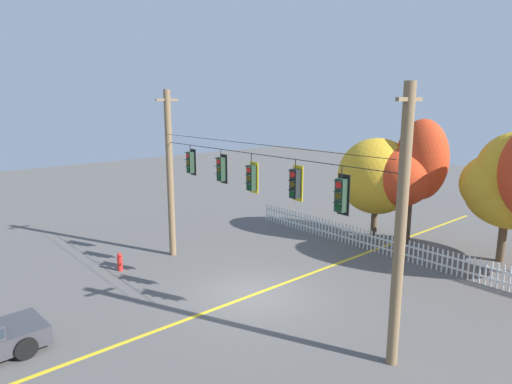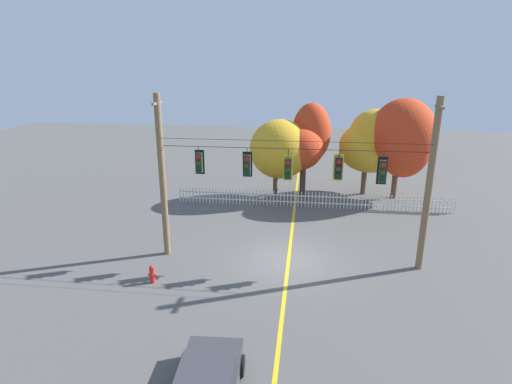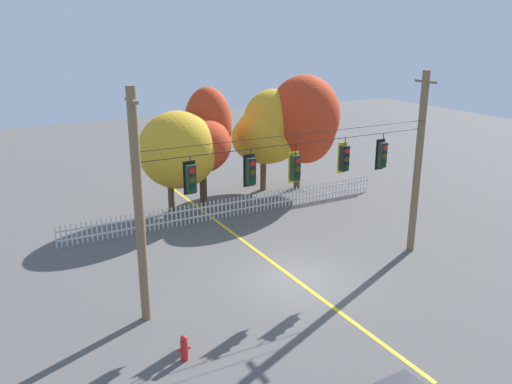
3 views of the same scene
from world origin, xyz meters
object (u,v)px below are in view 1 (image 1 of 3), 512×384
object	(u,v)px
traffic_signal_northbound_secondary	(295,184)
autumn_maple_mid	(409,170)
traffic_signal_southbound_primary	(191,162)
traffic_signal_westbound_side	(252,178)
fire_hydrant	(120,262)
traffic_signal_eastbound_side	(221,169)
autumn_maple_near_fence	(377,176)
traffic_signal_northbound_primary	(341,195)

from	to	relation	value
traffic_signal_northbound_secondary	autumn_maple_mid	xyz separation A→B (m)	(-1.62, 9.78, -0.74)
traffic_signal_southbound_primary	autumn_maple_mid	world-z (taller)	autumn_maple_mid
traffic_signal_westbound_side	fire_hydrant	size ratio (longest dim) A/B	1.81
traffic_signal_southbound_primary	traffic_signal_eastbound_side	size ratio (longest dim) A/B	0.96
traffic_signal_southbound_primary	traffic_signal_eastbound_side	world-z (taller)	same
traffic_signal_eastbound_side	fire_hydrant	size ratio (longest dim) A/B	1.68
autumn_maple_near_fence	autumn_maple_mid	world-z (taller)	autumn_maple_mid
fire_hydrant	traffic_signal_northbound_secondary	bearing A→B (deg)	19.87
traffic_signal_southbound_primary	autumn_maple_near_fence	world-z (taller)	traffic_signal_southbound_primary
autumn_maple_mid	fire_hydrant	size ratio (longest dim) A/B	7.87
autumn_maple_near_fence	autumn_maple_mid	distance (m)	1.67
traffic_signal_westbound_side	traffic_signal_northbound_primary	world-z (taller)	same
traffic_signal_eastbound_side	traffic_signal_northbound_secondary	xyz separation A→B (m)	(4.02, 0.00, -0.01)
autumn_maple_near_fence	fire_hydrant	size ratio (longest dim) A/B	6.61
autumn_maple_near_fence	fire_hydrant	world-z (taller)	autumn_maple_near_fence
traffic_signal_southbound_primary	traffic_signal_eastbound_side	bearing A→B (deg)	0.01
traffic_signal_westbound_side	traffic_signal_southbound_primary	bearing A→B (deg)	-180.00
traffic_signal_eastbound_side	fire_hydrant	world-z (taller)	traffic_signal_eastbound_side
fire_hydrant	autumn_maple_mid	bearing A→B (deg)	64.10
traffic_signal_northbound_secondary	autumn_maple_mid	distance (m)	9.94
autumn_maple_mid	fire_hydrant	world-z (taller)	autumn_maple_mid
traffic_signal_eastbound_side	fire_hydrant	bearing A→B (deg)	-142.97
traffic_signal_southbound_primary	autumn_maple_near_fence	size ratio (longest dim) A/B	0.24
traffic_signal_eastbound_side	fire_hydrant	xyz separation A→B (m)	(-3.70, -2.79, -4.20)
traffic_signal_southbound_primary	autumn_maple_mid	xyz separation A→B (m)	(4.61, 9.78, -0.79)
traffic_signal_northbound_primary	fire_hydrant	bearing A→B (deg)	-163.78
traffic_signal_northbound_primary	fire_hydrant	size ratio (longest dim) A/B	1.85
traffic_signal_eastbound_side	fire_hydrant	distance (m)	6.26
traffic_signal_southbound_primary	traffic_signal_northbound_secondary	size ratio (longest dim) A/B	0.94
traffic_signal_eastbound_side	traffic_signal_northbound_primary	world-z (taller)	same
autumn_maple_mid	autumn_maple_near_fence	bearing A→B (deg)	-165.70
traffic_signal_northbound_primary	traffic_signal_northbound_secondary	bearing A→B (deg)	-179.99
autumn_maple_near_fence	fire_hydrant	distance (m)	13.34
traffic_signal_southbound_primary	traffic_signal_northbound_secondary	distance (m)	6.22
traffic_signal_northbound_secondary	fire_hydrant	distance (m)	9.22
traffic_signal_northbound_secondary	traffic_signal_northbound_primary	xyz separation A→B (m)	(1.87, 0.00, -0.08)
traffic_signal_eastbound_side	traffic_signal_northbound_secondary	world-z (taller)	same
traffic_signal_eastbound_side	traffic_signal_westbound_side	xyz separation A→B (m)	(1.83, -0.00, -0.11)
traffic_signal_northbound_secondary	traffic_signal_westbound_side	bearing A→B (deg)	-179.99
traffic_signal_eastbound_side	traffic_signal_northbound_primary	size ratio (longest dim) A/B	0.91
traffic_signal_westbound_side	traffic_signal_northbound_primary	size ratio (longest dim) A/B	0.98
traffic_signal_southbound_primary	fire_hydrant	world-z (taller)	traffic_signal_southbound_primary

